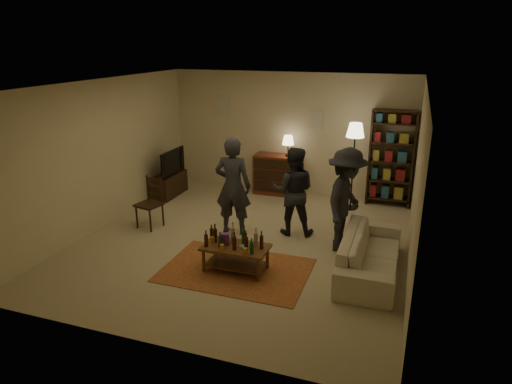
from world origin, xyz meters
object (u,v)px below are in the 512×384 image
at_px(dining_chair, 151,201).
at_px(floor_lamp, 355,136).
at_px(coffee_table, 235,248).
at_px(sofa, 370,254).
at_px(tv_stand, 169,179).
at_px(dresser, 277,173).
at_px(bookshelf, 391,157).
at_px(person_left, 233,186).
at_px(person_by_sofa, 346,201).
at_px(person_right, 293,191).

bearing_deg(dining_chair, floor_lamp, 44.44).
relative_size(coffee_table, sofa, 0.48).
height_order(tv_stand, floor_lamp, floor_lamp).
bearing_deg(dining_chair, sofa, 4.92).
distance_m(dresser, bookshelf, 2.50).
relative_size(dining_chair, person_left, 0.55).
xyz_separation_m(dining_chair, person_by_sofa, (3.56, 0.15, 0.36)).
distance_m(dining_chair, person_by_sofa, 3.59).
distance_m(dining_chair, bookshelf, 4.94).
bearing_deg(tv_stand, bookshelf, 11.80).
distance_m(dresser, person_left, 2.44).
height_order(dining_chair, tv_stand, tv_stand).
relative_size(coffee_table, dining_chair, 1.03).
bearing_deg(sofa, floor_lamp, 13.84).
height_order(floor_lamp, sofa, floor_lamp).
bearing_deg(dining_chair, dresser, 69.32).
bearing_deg(coffee_table, dresser, 96.85).
bearing_deg(person_right, tv_stand, -30.77).
bearing_deg(dining_chair, person_by_sofa, 14.37).
bearing_deg(floor_lamp, person_by_sofa, -85.53).
xyz_separation_m(coffee_table, tv_stand, (-2.70, 2.82, 0.01)).
bearing_deg(bookshelf, sofa, -90.82).
height_order(coffee_table, sofa, coffee_table).
xyz_separation_m(coffee_table, person_by_sofa, (1.44, 1.27, 0.50)).
distance_m(coffee_table, bookshelf, 4.34).
distance_m(coffee_table, tv_stand, 3.90).
bearing_deg(dresser, coffee_table, -83.15).
bearing_deg(person_by_sofa, coffee_table, 139.96).
height_order(tv_stand, dresser, dresser).
bearing_deg(bookshelf, dresser, -178.43).
xyz_separation_m(coffee_table, person_right, (0.46, 1.66, 0.43)).
bearing_deg(dining_chair, coffee_table, -15.89).
height_order(bookshelf, person_left, bookshelf).
bearing_deg(person_left, dresser, -98.85).
bearing_deg(person_by_sofa, tv_stand, 78.11).
xyz_separation_m(tv_stand, bookshelf, (4.69, 0.98, 0.65)).
relative_size(floor_lamp, person_left, 1.01).
distance_m(coffee_table, person_left, 1.53).
xyz_separation_m(dining_chair, person_left, (1.56, 0.21, 0.38)).
bearing_deg(coffee_table, sofa, 17.69).
bearing_deg(tv_stand, dresser, 22.07).
height_order(coffee_table, person_right, person_right).
relative_size(floor_lamp, person_right, 1.12).
relative_size(sofa, person_by_sofa, 1.19).
bearing_deg(tv_stand, floor_lamp, 6.73).
relative_size(tv_stand, person_right, 0.66).
bearing_deg(floor_lamp, person_right, -116.91).
bearing_deg(sofa, person_by_sofa, 37.53).
bearing_deg(person_right, person_left, 7.45).
bearing_deg(dresser, tv_stand, -157.93).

